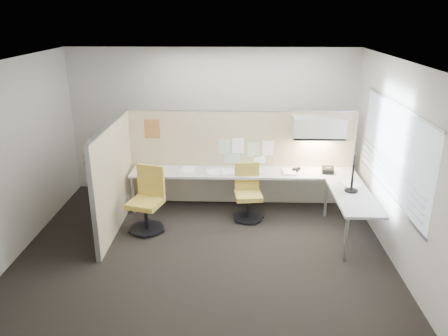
{
  "coord_description": "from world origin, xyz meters",
  "views": [
    {
      "loc": [
        0.48,
        -6.01,
        3.44
      ],
      "look_at": [
        0.27,
        0.8,
        0.96
      ],
      "focal_mm": 35.0,
      "sensor_mm": 36.0,
      "label": 1
    }
  ],
  "objects_px": {
    "desk": "(262,181)",
    "chair_left": "(148,201)",
    "chair_right": "(248,194)",
    "monitor": "(353,174)",
    "phone": "(328,170)"
  },
  "relations": [
    {
      "from": "chair_right",
      "to": "phone",
      "type": "relative_size",
      "value": 4.1
    },
    {
      "from": "monitor",
      "to": "phone",
      "type": "bearing_deg",
      "value": 30.65
    },
    {
      "from": "phone",
      "to": "chair_right",
      "type": "bearing_deg",
      "value": -158.38
    },
    {
      "from": "chair_right",
      "to": "chair_left",
      "type": "bearing_deg",
      "value": -171.18
    },
    {
      "from": "monitor",
      "to": "chair_right",
      "type": "bearing_deg",
      "value": 88.92
    },
    {
      "from": "chair_left",
      "to": "chair_right",
      "type": "height_order",
      "value": "chair_left"
    },
    {
      "from": "desk",
      "to": "chair_left",
      "type": "relative_size",
      "value": 3.79
    },
    {
      "from": "phone",
      "to": "chair_left",
      "type": "bearing_deg",
      "value": -156.97
    },
    {
      "from": "chair_left",
      "to": "chair_right",
      "type": "xyz_separation_m",
      "value": [
        1.65,
        0.46,
        -0.05
      ]
    },
    {
      "from": "desk",
      "to": "chair_right",
      "type": "relative_size",
      "value": 4.18
    },
    {
      "from": "desk",
      "to": "chair_left",
      "type": "height_order",
      "value": "chair_left"
    },
    {
      "from": "chair_left",
      "to": "phone",
      "type": "xyz_separation_m",
      "value": [
        3.06,
        0.79,
        0.29
      ]
    },
    {
      "from": "desk",
      "to": "phone",
      "type": "bearing_deg",
      "value": 6.05
    },
    {
      "from": "desk",
      "to": "phone",
      "type": "relative_size",
      "value": 17.13
    },
    {
      "from": "chair_left",
      "to": "monitor",
      "type": "distance_m",
      "value": 3.32
    }
  ]
}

